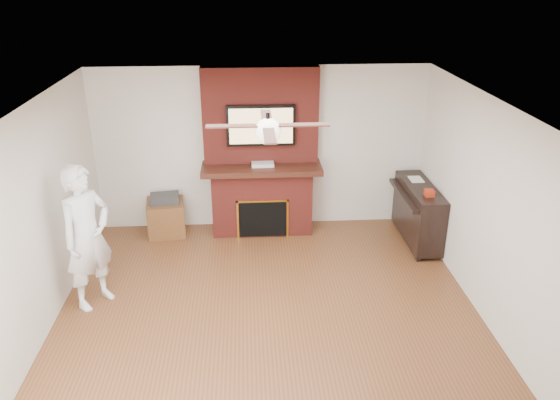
{
  "coord_description": "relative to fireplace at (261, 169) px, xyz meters",
  "views": [
    {
      "loc": [
        -0.21,
        -5.17,
        3.83
      ],
      "look_at": [
        0.18,
        0.9,
        1.19
      ],
      "focal_mm": 35.0,
      "sensor_mm": 36.0,
      "label": 1
    }
  ],
  "objects": [
    {
      "name": "candle_orange",
      "position": [
        -0.13,
        -0.24,
        -0.94
      ],
      "size": [
        0.08,
        0.08,
        0.12
      ],
      "primitive_type": "cylinder",
      "color": "#C88717",
      "rests_on": "ground"
    },
    {
      "name": "ceiling_fan",
      "position": [
        -0.0,
        -2.55,
        1.34
      ],
      "size": [
        1.21,
        1.21,
        0.31
      ],
      "color": "black",
      "rests_on": "room_shell"
    },
    {
      "name": "candle_blue",
      "position": [
        0.29,
        -0.21,
        -0.96
      ],
      "size": [
        0.06,
        0.06,
        0.07
      ],
      "primitive_type": "cylinder",
      "color": "#304D91",
      "rests_on": "ground"
    },
    {
      "name": "cable_box",
      "position": [
        0.02,
        -0.1,
        0.11
      ],
      "size": [
        0.33,
        0.19,
        0.05
      ],
      "primitive_type": "cube",
      "rotation": [
        0.0,
        0.0,
        0.01
      ],
      "color": "silver",
      "rests_on": "fireplace"
    },
    {
      "name": "fireplace",
      "position": [
        0.0,
        0.0,
        0.0
      ],
      "size": [
        1.78,
        0.64,
        2.5
      ],
      "color": "maroon",
      "rests_on": "ground"
    },
    {
      "name": "side_table",
      "position": [
        -1.47,
        -0.07,
        -0.7
      ],
      "size": [
        0.61,
        0.61,
        0.63
      ],
      "rotation": [
        0.0,
        0.0,
        0.12
      ],
      "color": "#583419",
      "rests_on": "ground"
    },
    {
      "name": "candle_green",
      "position": [
        -0.06,
        -0.2,
        -0.95
      ],
      "size": [
        0.08,
        0.08,
        0.09
      ],
      "primitive_type": "cylinder",
      "color": "#3D8F39",
      "rests_on": "ground"
    },
    {
      "name": "person",
      "position": [
        -2.1,
        -1.91,
        -0.1
      ],
      "size": [
        0.75,
        0.79,
        1.79
      ],
      "primitive_type": "imported",
      "rotation": [
        0.0,
        0.0,
        0.92
      ],
      "color": "silver",
      "rests_on": "ground"
    },
    {
      "name": "piano",
      "position": [
        2.29,
        -0.55,
        -0.53
      ],
      "size": [
        0.5,
        1.34,
        0.97
      ],
      "rotation": [
        0.0,
        0.0,
        0.01
      ],
      "color": "black",
      "rests_on": "ground"
    },
    {
      "name": "tv",
      "position": [
        0.0,
        -0.05,
        0.68
      ],
      "size": [
        1.0,
        0.08,
        0.6
      ],
      "color": "black",
      "rests_on": "fireplace"
    },
    {
      "name": "room_shell",
      "position": [
        0.0,
        -2.55,
        0.25
      ],
      "size": [
        5.36,
        5.86,
        2.86
      ],
      "color": "#563119",
      "rests_on": "ground"
    },
    {
      "name": "candle_cream",
      "position": [
        0.13,
        -0.18,
        -0.94
      ],
      "size": [
        0.09,
        0.09,
        0.12
      ],
      "primitive_type": "cylinder",
      "color": "#FFEACA",
      "rests_on": "ground"
    }
  ]
}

